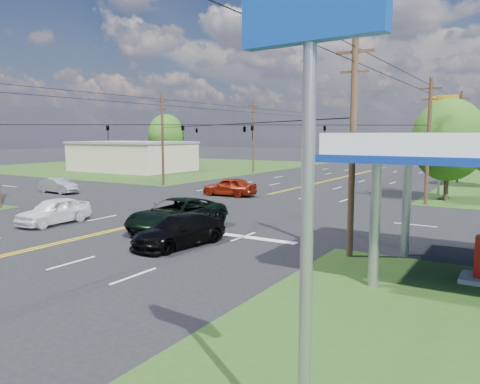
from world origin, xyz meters
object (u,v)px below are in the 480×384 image
Objects in this scene: retail_nw at (133,157)px; sedan_silver at (58,185)px; pickup_white at (54,211)px; tree_far_l at (166,135)px; pole_ne at (428,140)px; pole_nw at (163,138)px; tree_right_a at (449,140)px; pole_se at (353,144)px; pole_right_far at (460,136)px; suv_black at (180,230)px; pole_left_far at (253,136)px; pickup_dkgreen at (177,215)px; polesign_se at (310,77)px.

retail_nw is 3.77× the size of sedan_silver.
tree_far_l is at bearing 120.30° from pickup_white.
pole_ne is at bearing -69.41° from sedan_silver.
pole_nw reaches higher than tree_right_a.
pole_se is 37.00m from pole_right_far.
suv_black is (-7.63, -2.22, -4.17)m from pole_se.
pole_left_far reaches higher than pickup_white.
pole_ne is 2.24× the size of sedan_silver.
tree_far_l is at bearing 26.74° from sedan_silver.
pole_right_far is at bearing 90.00° from pole_se.
tree_right_a is 1.93× the size of sedan_silver.
pickup_dkgreen is at bearing -49.17° from tree_far_l.
retail_nw is at bearing 137.59° from pickup_dkgreen.
retail_nw is 45.21m from tree_right_a.
tree_far_l is at bearing 138.73° from suv_black.
pickup_dkgreen is at bearing -105.32° from pole_right_far.
pole_left_far is 39.93m from pickup_white.
pole_se is 1.16× the size of tree_right_a.
pole_right_far is 2.36× the size of sedan_silver.
retail_nw is 3.13× the size of suv_black.
tree_right_a is 1.05× the size of polesign_se.
retail_nw is at bearing -160.56° from pole_left_far.
pole_left_far is at bearing 120.56° from polesign_se.
pole_right_far reaches higher than pole_ne.
sedan_silver is (-29.84, -29.00, -4.47)m from pole_right_far.
tree_far_l is (-45.00, 4.00, 0.03)m from pole_right_far.
pole_nw is 27.17m from tree_right_a.
pole_nw is at bearing 180.00° from pole_ne.
pickup_dkgreen is at bearing 14.38° from pickup_white.
retail_nw is 1.68× the size of pole_nw.
retail_nw is at bearing 136.60° from polesign_se.
retail_nw is 18.30m from pole_left_far.
suv_black is at bearing -47.73° from pole_nw.
pole_nw is 1.00× the size of pole_ne.
pole_se is (43.00, -31.00, 2.92)m from retail_nw.
pole_nw is 32.20m from pole_right_far.
pickup_dkgreen is 1.51× the size of sedan_silver.
pickup_white is at bearing -52.12° from retail_nw.
pole_nw is 1.49× the size of pickup_dkgreen.
pole_ne is at bearing -16.82° from retail_nw.
pickup_dkgreen is at bearing -119.74° from pole_ne.
pole_se is at bearing -102.94° from sedan_silver.
pole_se is at bearing -92.73° from tree_right_a.
polesign_se is (21.04, -11.23, 5.35)m from pickup_white.
pole_ne is at bearing -108.43° from tree_right_a.
pickup_dkgreen is (35.00, -40.50, -4.31)m from tree_far_l.
pickup_dkgreen is 1.40× the size of pickup_white.
pole_nw is at bearing 140.15° from suv_black.
pickup_white is (-18.51, -22.77, -4.09)m from tree_right_a.
retail_nw reaches higher than pickup_white.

